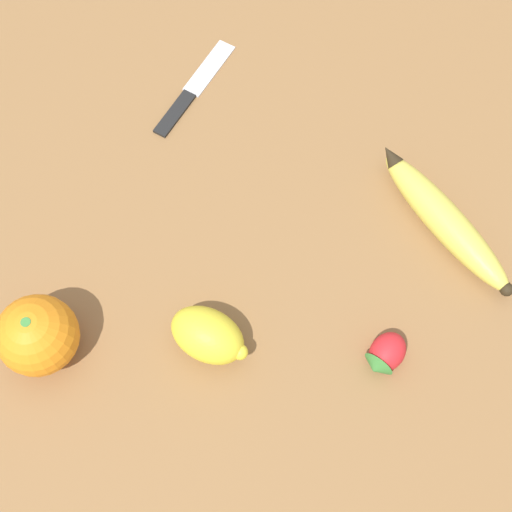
{
  "coord_description": "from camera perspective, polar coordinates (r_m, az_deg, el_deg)",
  "views": [
    {
      "loc": [
        0.03,
        -0.35,
        0.69
      ],
      "look_at": [
        -0.02,
        -0.06,
        0.03
      ],
      "focal_mm": 50.0,
      "sensor_mm": 36.0,
      "label": 1
    }
  ],
  "objects": [
    {
      "name": "lemon",
      "position": [
        0.69,
        -3.86,
        -6.35
      ],
      "size": [
        0.09,
        0.07,
        0.05
      ],
      "rotation": [
        0.0,
        0.0,
        5.96
      ],
      "color": "yellow",
      "rests_on": "ground_plane"
    },
    {
      "name": "banana",
      "position": [
        0.78,
        14.8,
        2.86
      ],
      "size": [
        0.16,
        0.17,
        0.04
      ],
      "rotation": [
        0.0,
        0.0,
        2.34
      ],
      "color": "#DBCC4C",
      "rests_on": "ground_plane"
    },
    {
      "name": "orange",
      "position": [
        0.71,
        -17.07,
        -6.08
      ],
      "size": [
        0.08,
        0.08,
        0.08
      ],
      "color": "orange",
      "rests_on": "ground_plane"
    },
    {
      "name": "strawberry",
      "position": [
        0.71,
        10.32,
        -7.75
      ],
      "size": [
        0.05,
        0.06,
        0.03
      ],
      "rotation": [
        0.0,
        0.0,
        4.21
      ],
      "color": "red",
      "rests_on": "ground_plane"
    },
    {
      "name": "paring_knife",
      "position": [
        0.86,
        -5.16,
        13.06
      ],
      "size": [
        0.07,
        0.15,
        0.01
      ],
      "rotation": [
        0.0,
        0.0,
        5.92
      ],
      "color": "silver",
      "rests_on": "ground_plane"
    },
    {
      "name": "ground_plane",
      "position": [
        0.77,
        1.86,
        2.87
      ],
      "size": [
        3.0,
        3.0,
        0.0
      ],
      "primitive_type": "plane",
      "color": "olive"
    }
  ]
}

